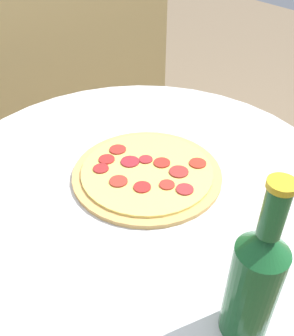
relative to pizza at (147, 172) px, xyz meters
The scene contains 4 objects.
table 0.18m from the pizza, 109.89° to the left, with size 0.92×0.92×0.76m.
fence_panel 0.97m from the pizza, 90.38° to the left, with size 1.60×0.04×1.48m.
pizza is the anchor object (origin of this frame).
beer_bottle 0.40m from the pizza, 104.03° to the right, with size 0.07×0.07×0.28m.
Camera 1 is at (-0.38, -0.56, 1.29)m, focal length 40.00 mm.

